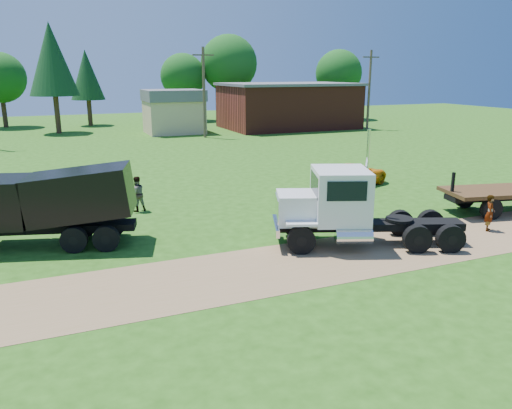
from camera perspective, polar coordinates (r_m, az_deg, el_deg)
name	(u,v)px	position (r m, az deg, el deg)	size (l,w,h in m)	color
ground	(330,259)	(18.55, 8.49, -6.15)	(140.00, 140.00, 0.00)	#204910
dirt_track	(330,259)	(18.55, 8.49, -6.13)	(120.00, 4.20, 0.01)	brown
white_semi_tractor	(342,207)	(19.67, 9.80, -0.28)	(7.50, 4.74, 4.48)	black
black_dump_truck	(46,203)	(20.86, -22.84, 0.19)	(7.42, 3.97, 3.15)	black
orange_pickup	(354,175)	(30.38, 11.17, 3.37)	(2.23, 4.83, 1.34)	orange
spectator_a	(490,213)	(23.48, 25.17, -0.89)	(0.58, 0.38, 1.58)	#999999
spectator_b	(137,194)	(24.94, -13.48, 1.19)	(0.84, 0.65, 1.73)	#999999
brick_building	(288,105)	(61.21, 3.69, 11.23)	(15.40, 10.40, 5.30)	maroon
tan_shed	(174,111)	(56.44, -9.38, 10.51)	(6.20, 5.40, 4.70)	tan
utility_poles	(204,91)	(52.01, -5.96, 12.79)	(42.20, 0.28, 9.00)	#4C382B
tree_row	(141,69)	(66.31, -12.98, 14.82)	(56.74, 14.61, 11.73)	#382517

